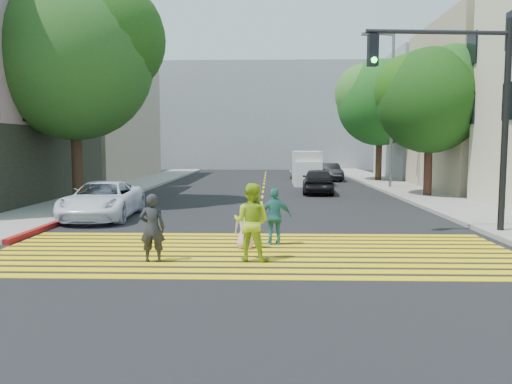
{
  "coord_description": "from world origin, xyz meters",
  "views": [
    {
      "loc": [
        0.39,
        -11.37,
        2.76
      ],
      "look_at": [
        0.0,
        3.0,
        1.4
      ],
      "focal_mm": 35.0,
      "sensor_mm": 36.0,
      "label": 1
    }
  ],
  "objects_px": {
    "tree_right_far": "(381,98)",
    "dark_car_parked": "(329,172)",
    "pedestrian_woman": "(251,222)",
    "silver_car": "(302,170)",
    "white_van": "(307,169)",
    "tree_right_near": "(432,95)",
    "traffic_signal": "(468,96)",
    "pedestrian_extra": "(275,217)",
    "dark_car_near": "(318,181)",
    "tree_left": "(76,53)",
    "pedestrian_child": "(245,227)",
    "pedestrian_man": "(152,228)",
    "white_sedan": "(103,200)"
  },
  "relations": [
    {
      "from": "tree_left",
      "to": "pedestrian_extra",
      "type": "distance_m",
      "value": 14.05
    },
    {
      "from": "pedestrian_man",
      "to": "dark_car_near",
      "type": "relative_size",
      "value": 0.38
    },
    {
      "from": "tree_right_near",
      "to": "pedestrian_man",
      "type": "xyz_separation_m",
      "value": [
        -11.08,
        -14.66,
        -4.5
      ]
    },
    {
      "from": "pedestrian_woman",
      "to": "dark_car_near",
      "type": "height_order",
      "value": "pedestrian_woman"
    },
    {
      "from": "pedestrian_woman",
      "to": "traffic_signal",
      "type": "bearing_deg",
      "value": -134.6
    },
    {
      "from": "pedestrian_extra",
      "to": "dark_car_near",
      "type": "relative_size",
      "value": 0.37
    },
    {
      "from": "tree_right_far",
      "to": "silver_car",
      "type": "height_order",
      "value": "tree_right_far"
    },
    {
      "from": "traffic_signal",
      "to": "silver_car",
      "type": "bearing_deg",
      "value": 91.79
    },
    {
      "from": "tree_right_far",
      "to": "silver_car",
      "type": "relative_size",
      "value": 2.04
    },
    {
      "from": "silver_car",
      "to": "white_van",
      "type": "height_order",
      "value": "white_van"
    },
    {
      "from": "pedestrian_woman",
      "to": "white_van",
      "type": "xyz_separation_m",
      "value": [
        3.0,
        22.94,
        0.17
      ]
    },
    {
      "from": "white_sedan",
      "to": "tree_right_near",
      "type": "bearing_deg",
      "value": 25.1
    },
    {
      "from": "dark_car_near",
      "to": "silver_car",
      "type": "relative_size",
      "value": 0.96
    },
    {
      "from": "silver_car",
      "to": "white_van",
      "type": "distance_m",
      "value": 7.27
    },
    {
      "from": "pedestrian_child",
      "to": "traffic_signal",
      "type": "xyz_separation_m",
      "value": [
        6.56,
        2.21,
        3.6
      ]
    },
    {
      "from": "tree_right_near",
      "to": "pedestrian_extra",
      "type": "distance_m",
      "value": 15.67
    },
    {
      "from": "pedestrian_child",
      "to": "dark_car_parked",
      "type": "relative_size",
      "value": 0.3
    },
    {
      "from": "pedestrian_extra",
      "to": "traffic_signal",
      "type": "height_order",
      "value": "traffic_signal"
    },
    {
      "from": "pedestrian_extra",
      "to": "dark_car_near",
      "type": "bearing_deg",
      "value": -107.2
    },
    {
      "from": "tree_right_far",
      "to": "pedestrian_woman",
      "type": "xyz_separation_m",
      "value": [
        -8.65,
        -25.69,
        -5.26
      ]
    },
    {
      "from": "dark_car_parked",
      "to": "pedestrian_child",
      "type": "bearing_deg",
      "value": -106.76
    },
    {
      "from": "tree_left",
      "to": "tree_right_far",
      "type": "xyz_separation_m",
      "value": [
        16.93,
        14.8,
        -0.68
      ]
    },
    {
      "from": "dark_car_parked",
      "to": "silver_car",
      "type": "bearing_deg",
      "value": 115.58
    },
    {
      "from": "dark_car_near",
      "to": "white_sedan",
      "type": "bearing_deg",
      "value": 51.12
    },
    {
      "from": "tree_right_near",
      "to": "tree_right_far",
      "type": "relative_size",
      "value": 0.86
    },
    {
      "from": "white_sedan",
      "to": "silver_car",
      "type": "bearing_deg",
      "value": 66.29
    },
    {
      "from": "tree_right_far",
      "to": "dark_car_parked",
      "type": "distance_m",
      "value": 6.7
    },
    {
      "from": "pedestrian_child",
      "to": "dark_car_near",
      "type": "distance_m",
      "value": 15.63
    },
    {
      "from": "white_sedan",
      "to": "traffic_signal",
      "type": "bearing_deg",
      "value": -17.48
    },
    {
      "from": "pedestrian_child",
      "to": "white_sedan",
      "type": "distance_m",
      "value": 7.81
    },
    {
      "from": "tree_left",
      "to": "silver_car",
      "type": "bearing_deg",
      "value": 59.39
    },
    {
      "from": "pedestrian_extra",
      "to": "silver_car",
      "type": "bearing_deg",
      "value": -102.36
    },
    {
      "from": "white_sedan",
      "to": "pedestrian_woman",
      "type": "bearing_deg",
      "value": -51.73
    },
    {
      "from": "tree_left",
      "to": "white_sedan",
      "type": "height_order",
      "value": "tree_left"
    },
    {
      "from": "pedestrian_extra",
      "to": "dark_car_parked",
      "type": "xyz_separation_m",
      "value": [
        4.49,
        25.1,
        -0.12
      ]
    },
    {
      "from": "pedestrian_woman",
      "to": "silver_car",
      "type": "height_order",
      "value": "pedestrian_woman"
    },
    {
      "from": "tree_left",
      "to": "white_van",
      "type": "bearing_deg",
      "value": 46.88
    },
    {
      "from": "tree_left",
      "to": "pedestrian_man",
      "type": "height_order",
      "value": "tree_left"
    },
    {
      "from": "tree_right_near",
      "to": "silver_car",
      "type": "distance_m",
      "value": 17.37
    },
    {
      "from": "tree_right_near",
      "to": "traffic_signal",
      "type": "height_order",
      "value": "tree_right_near"
    },
    {
      "from": "tree_left",
      "to": "traffic_signal",
      "type": "distance_m",
      "value": 16.6
    },
    {
      "from": "pedestrian_child",
      "to": "traffic_signal",
      "type": "bearing_deg",
      "value": -153.92
    },
    {
      "from": "pedestrian_woman",
      "to": "tree_left",
      "type": "bearing_deg",
      "value": -36.28
    },
    {
      "from": "white_sedan",
      "to": "tree_right_far",
      "type": "bearing_deg",
      "value": 49.87
    },
    {
      "from": "dark_car_parked",
      "to": "tree_left",
      "type": "bearing_deg",
      "value": -134.86
    },
    {
      "from": "white_van",
      "to": "traffic_signal",
      "type": "bearing_deg",
      "value": -79.49
    },
    {
      "from": "white_van",
      "to": "tree_left",
      "type": "bearing_deg",
      "value": -132.39
    },
    {
      "from": "pedestrian_child",
      "to": "tree_right_far",
      "type": "bearing_deg",
      "value": -102.46
    },
    {
      "from": "tree_left",
      "to": "dark_car_near",
      "type": "relative_size",
      "value": 2.37
    },
    {
      "from": "pedestrian_extra",
      "to": "silver_car",
      "type": "distance_m",
      "value": 28.46
    }
  ]
}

